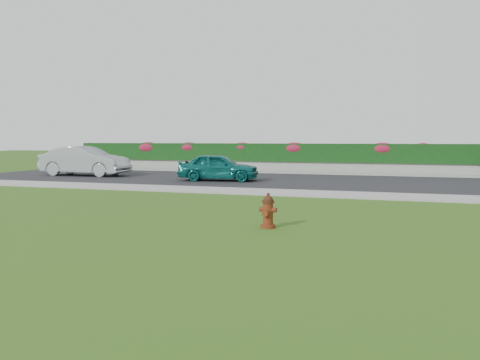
% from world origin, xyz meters
% --- Properties ---
extents(ground, '(120.00, 120.00, 0.00)m').
position_xyz_m(ground, '(0.00, 0.00, 0.00)').
color(ground, black).
rests_on(ground, ground).
extents(street_far, '(26.00, 8.00, 0.04)m').
position_xyz_m(street_far, '(-5.00, 14.00, 0.02)').
color(street_far, black).
rests_on(street_far, ground).
extents(sidewalk_far, '(24.00, 2.00, 0.04)m').
position_xyz_m(sidewalk_far, '(-6.00, 9.00, 0.02)').
color(sidewalk_far, gray).
rests_on(sidewalk_far, ground).
extents(sidewalk_beyond, '(34.00, 2.00, 0.04)m').
position_xyz_m(sidewalk_beyond, '(-1.00, 19.00, 0.02)').
color(sidewalk_beyond, gray).
rests_on(sidewalk_beyond, ground).
extents(retaining_wall, '(34.00, 0.40, 0.60)m').
position_xyz_m(retaining_wall, '(-1.00, 20.50, 0.30)').
color(retaining_wall, gray).
rests_on(retaining_wall, ground).
extents(hedge, '(32.00, 0.90, 1.10)m').
position_xyz_m(hedge, '(-1.00, 20.60, 1.15)').
color(hedge, black).
rests_on(hedge, retaining_wall).
extents(fire_hydrant, '(0.40, 0.38, 0.78)m').
position_xyz_m(fire_hydrant, '(0.73, 2.30, 0.37)').
color(fire_hydrant, '#53110D').
rests_on(fire_hydrant, ground).
extents(sedan_teal, '(3.89, 1.99, 1.27)m').
position_xyz_m(sedan_teal, '(-4.28, 12.76, 0.67)').
color(sedan_teal, '#0C5B56').
rests_on(sedan_teal, street_far).
extents(sedan_silver, '(4.76, 1.80, 1.55)m').
position_xyz_m(sedan_silver, '(-12.06, 13.46, 0.82)').
color(sedan_silver, '#A4A6AB').
rests_on(sedan_silver, street_far).
extents(flower_clump_a, '(1.48, 0.95, 0.74)m').
position_xyz_m(flower_clump_a, '(-12.14, 20.50, 1.41)').
color(flower_clump_a, '#A91D30').
rests_on(flower_clump_a, hedge).
extents(flower_clump_b, '(1.34, 0.86, 0.67)m').
position_xyz_m(flower_clump_b, '(-9.16, 20.50, 1.43)').
color(flower_clump_b, '#A91D30').
rests_on(flower_clump_b, hedge).
extents(flower_clump_c, '(1.20, 0.77, 0.60)m').
position_xyz_m(flower_clump_c, '(-5.54, 20.50, 1.46)').
color(flower_clump_c, '#A91D30').
rests_on(flower_clump_c, hedge).
extents(flower_clump_d, '(1.41, 0.91, 0.71)m').
position_xyz_m(flower_clump_d, '(-2.20, 20.50, 1.42)').
color(flower_clump_d, '#A91D30').
rests_on(flower_clump_d, hedge).
extents(flower_clump_e, '(1.41, 0.91, 0.70)m').
position_xyz_m(flower_clump_e, '(2.92, 20.50, 1.42)').
color(flower_clump_e, '#A91D30').
rests_on(flower_clump_e, hedge).
extents(flower_clump_f, '(1.07, 0.69, 0.53)m').
position_xyz_m(flower_clump_f, '(5.09, 20.50, 1.49)').
color(flower_clump_f, '#A91D30').
rests_on(flower_clump_f, hedge).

